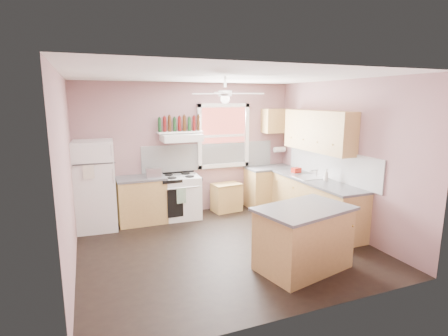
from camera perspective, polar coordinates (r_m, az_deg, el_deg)
name	(u,v)px	position (r m, az deg, el deg)	size (l,w,h in m)	color
floor	(225,247)	(5.83, 0.18, -12.76)	(4.50, 4.50, 0.00)	black
ceiling	(225,76)	(5.34, 0.20, 14.77)	(4.50, 4.50, 0.00)	white
wall_back	(189,149)	(7.32, -5.73, 3.13)	(4.50, 0.05, 2.70)	#8F6769
wall_right	(343,157)	(6.61, 18.84, 1.73)	(0.05, 4.00, 2.70)	#8F6769
wall_left	(65,177)	(5.06, -24.49, -1.41)	(0.05, 4.00, 2.70)	#8F6769
backsplash_back	(210,156)	(7.44, -2.28, 1.95)	(2.90, 0.03, 0.55)	white
backsplash_right	(330,164)	(6.84, 16.87, 0.65)	(0.03, 2.60, 0.55)	white
window_view	(223,136)	(7.49, -0.13, 5.29)	(1.00, 0.02, 1.20)	brown
window_frame	(224,136)	(7.46, -0.05, 5.27)	(1.16, 0.07, 1.36)	white
refrigerator	(96,185)	(6.78, -20.24, -2.70)	(0.70, 0.68, 1.64)	white
base_cabinet_left	(142,201)	(6.98, -13.26, -5.23)	(0.90, 0.60, 0.86)	#A98346
counter_left	(141,178)	(6.87, -13.42, -1.63)	(0.92, 0.62, 0.04)	#4D4D50
toaster	(154,173)	(6.79, -11.41, -0.75)	(0.28, 0.16, 0.18)	silver
stove	(179,197)	(7.12, -7.28, -4.70)	(0.79, 0.64, 0.86)	white
range_hood	(181,138)	(6.96, -6.97, 4.94)	(0.78, 0.50, 0.14)	white
bottle_shelf	(180,132)	(7.07, -7.24, 5.83)	(0.90, 0.26, 0.03)	white
cart	(226,197)	(7.52, 0.41, -4.82)	(0.59, 0.39, 0.59)	#A98346
base_cabinet_corner	(270,188)	(7.87, 7.44, -3.18)	(1.00, 0.60, 0.86)	#A98346
base_cabinet_right	(315,204)	(6.84, 14.64, -5.65)	(0.60, 2.20, 0.86)	#A98346
counter_corner	(270,168)	(7.77, 7.52, 0.03)	(1.02, 0.62, 0.04)	#4D4D50
counter_right	(316,180)	(6.72, 14.76, -1.98)	(0.62, 2.22, 0.04)	#4D4D50
sink	(309,178)	(6.87, 13.78, -1.52)	(0.55, 0.45, 0.03)	silver
faucet	(317,173)	(6.95, 14.89, -0.80)	(0.03, 0.03, 0.14)	silver
upper_cabinet_right	(318,131)	(6.82, 15.09, 5.86)	(0.33, 1.80, 0.76)	#A98346
upper_cabinet_corner	(276,121)	(7.85, 8.54, 7.63)	(0.60, 0.33, 0.52)	#A98346
paper_towel	(279,149)	(8.00, 9.04, 3.00)	(0.12, 0.12, 0.26)	white
island	(303,240)	(5.12, 12.79, -11.32)	(1.23, 0.78, 0.86)	#A98346
island_top	(305,209)	(4.97, 13.01, -6.51)	(1.30, 0.85, 0.04)	#4D4D50
ceiling_fan_hub	(225,93)	(5.33, 0.19, 12.09)	(0.20, 0.20, 0.08)	white
soap_bottle	(326,175)	(6.62, 16.33, -1.09)	(0.09, 0.09, 0.22)	silver
red_caddy	(296,170)	(7.24, 11.72, -0.35)	(0.18, 0.12, 0.10)	#A41A0E
wine_bottles	(180,124)	(7.06, -7.23, 7.13)	(0.86, 0.06, 0.31)	#143819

